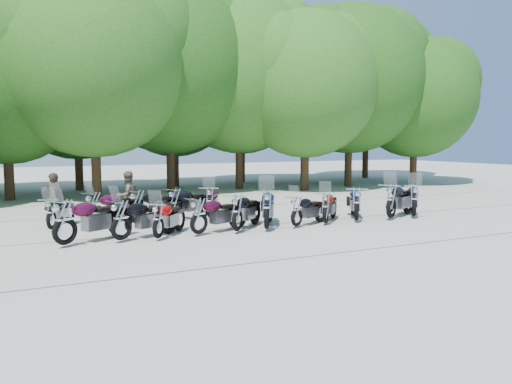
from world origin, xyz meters
name	(u,v)px	position (x,y,z in m)	size (l,w,h in m)	color
ground	(278,233)	(0.00, 0.00, 0.00)	(90.00, 90.00, 0.00)	#9E9A8F
tree_2	(4,84)	(-7.25, 12.84, 5.31)	(7.31, 7.31, 8.97)	#3A2614
tree_3	(93,62)	(-3.57, 11.24, 6.32)	(8.70, 8.70, 10.67)	#3A2614
tree_4	(169,67)	(0.54, 13.09, 6.64)	(9.13, 9.13, 11.20)	#3A2614
tree_5	(239,73)	(4.61, 13.20, 6.57)	(9.04, 9.04, 11.10)	#3A2614
tree_6	(306,85)	(7.55, 10.82, 5.81)	(8.00, 8.00, 9.82)	#3A2614
tree_7	(350,80)	(11.20, 11.78, 6.39)	(8.79, 8.79, 10.79)	#3A2614
tree_8	(415,97)	(15.83, 11.20, 5.47)	(7.53, 7.53, 9.25)	#3A2614
tree_11	(76,91)	(-3.76, 16.43, 5.49)	(7.56, 7.56, 9.28)	#3A2614
tree_12	(174,91)	(1.80, 16.47, 5.72)	(7.88, 7.88, 9.67)	#3A2614
tree_13	(242,91)	(6.69, 17.47, 6.04)	(8.31, 8.31, 10.20)	#3A2614
tree_14	(304,95)	(10.68, 16.09, 5.83)	(8.02, 8.02, 9.84)	#3A2614
tree_15	(367,83)	(16.61, 17.02, 7.03)	(9.67, 9.67, 11.86)	#3A2614
motorcycle_0	(64,220)	(-5.91, 0.60, 0.71)	(0.77, 2.53, 1.43)	#3A0723
motorcycle_1	(121,219)	(-4.48, 0.62, 0.66)	(0.71, 2.32, 1.31)	black
motorcycle_2	(158,219)	(-3.50, 0.47, 0.60)	(0.64, 2.11, 1.20)	#A10506
motorcycle_3	(199,215)	(-2.28, 0.57, 0.63)	(0.68, 2.24, 1.26)	black
motorcycle_4	(237,212)	(-1.11, 0.49, 0.66)	(0.71, 2.33, 1.32)	black
motorcycle_5	(267,208)	(-0.15, 0.43, 0.72)	(0.78, 2.56, 1.45)	#0C1436
motorcycle_6	(297,210)	(0.94, 0.49, 0.58)	(0.62, 2.04, 1.15)	black
motorcycle_7	(326,207)	(2.10, 0.59, 0.61)	(0.66, 2.17, 1.22)	maroon
motorcycle_8	(356,203)	(3.34, 0.60, 0.67)	(0.73, 2.38, 1.35)	#0C1036
motorcycle_9	(391,200)	(4.71, 0.44, 0.72)	(0.77, 2.54, 1.44)	black
motorcycle_10	(414,199)	(5.73, 0.42, 0.69)	(0.74, 2.44, 1.38)	black
motorcycle_11	(51,213)	(-6.07, 3.27, 0.58)	(0.62, 2.04, 1.15)	black
motorcycle_12	(94,208)	(-4.80, 3.26, 0.65)	(0.70, 2.31, 1.30)	#390725
motorcycle_13	(138,206)	(-3.47, 3.05, 0.67)	(0.72, 2.36, 1.34)	black
motorcycle_14	(175,203)	(-2.18, 3.26, 0.65)	(0.70, 2.32, 1.31)	black
motorcycle_15	(210,201)	(-0.91, 3.34, 0.66)	(0.71, 2.32, 1.31)	#340713
rider_0	(54,200)	(-5.93, 4.22, 0.87)	(0.63, 0.42, 1.74)	black
rider_1	(127,196)	(-3.56, 4.29, 0.86)	(0.83, 0.65, 1.72)	brown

